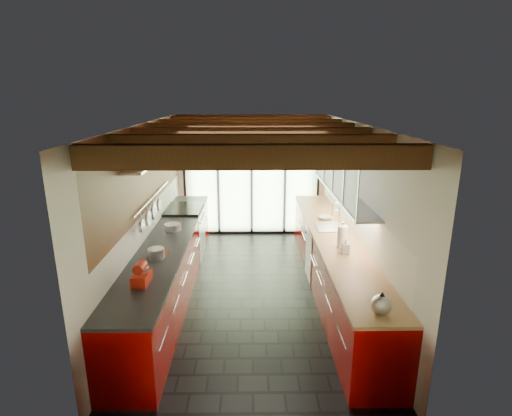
% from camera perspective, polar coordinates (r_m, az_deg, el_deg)
% --- Properties ---
extents(ground, '(5.50, 5.50, 0.00)m').
position_cam_1_polar(ground, '(6.50, -0.54, -11.65)').
color(ground, black).
rests_on(ground, ground).
extents(room_shell, '(5.50, 5.50, 5.50)m').
position_cam_1_polar(room_shell, '(5.91, -0.59, 2.69)').
color(room_shell, silver).
rests_on(room_shell, ground).
extents(ceiling_beams, '(3.14, 5.06, 4.90)m').
position_cam_1_polar(ceiling_beams, '(6.16, -0.62, 10.85)').
color(ceiling_beams, '#593316').
rests_on(ceiling_beams, ground).
extents(glass_door, '(2.95, 0.10, 2.90)m').
position_cam_1_polar(glass_door, '(8.55, -0.65, 6.88)').
color(glass_door, '#C6EAAD').
rests_on(glass_door, ground).
extents(left_counter, '(0.68, 5.00, 0.92)m').
position_cam_1_polar(left_counter, '(6.42, -12.12, -7.82)').
color(left_counter, '#920402').
rests_on(left_counter, ground).
extents(range_stove, '(0.66, 0.90, 0.97)m').
position_cam_1_polar(range_stove, '(7.74, -10.09, -3.44)').
color(range_stove, silver).
rests_on(range_stove, ground).
extents(right_counter, '(0.68, 5.00, 0.92)m').
position_cam_1_polar(right_counter, '(6.43, 10.98, -7.73)').
color(right_counter, '#920402').
rests_on(right_counter, ground).
extents(sink_assembly, '(0.45, 0.52, 0.43)m').
position_cam_1_polar(sink_assembly, '(6.62, 10.65, -2.37)').
color(sink_assembly, silver).
rests_on(sink_assembly, right_counter).
extents(upper_cabinets_right, '(0.34, 3.00, 3.00)m').
position_cam_1_polar(upper_cabinets_right, '(6.33, 12.50, 5.02)').
color(upper_cabinets_right, silver).
rests_on(upper_cabinets_right, ground).
extents(left_wall_fixtures, '(0.28, 2.60, 0.96)m').
position_cam_1_polar(left_wall_fixtures, '(6.18, -14.37, 4.92)').
color(left_wall_fixtures, silver).
rests_on(left_wall_fixtures, ground).
extents(stand_mixer, '(0.19, 0.31, 0.27)m').
position_cam_1_polar(stand_mixer, '(4.80, -16.03, -9.11)').
color(stand_mixer, red).
rests_on(stand_mixer, left_counter).
extents(pot_large, '(0.28, 0.28, 0.14)m').
position_cam_1_polar(pot_large, '(5.45, -14.09, -6.31)').
color(pot_large, silver).
rests_on(pot_large, left_counter).
extents(pot_small, '(0.27, 0.27, 0.10)m').
position_cam_1_polar(pot_small, '(6.51, -11.84, -2.66)').
color(pot_small, silver).
rests_on(pot_small, left_counter).
extents(cutting_board, '(0.23, 0.31, 0.03)m').
position_cam_1_polar(cutting_board, '(5.58, -13.79, -6.41)').
color(cutting_board, brown).
rests_on(cutting_board, left_counter).
extents(kettle, '(0.23, 0.26, 0.24)m').
position_cam_1_polar(kettle, '(4.23, 17.49, -12.87)').
color(kettle, silver).
rests_on(kettle, right_counter).
extents(paper_towel, '(0.18, 0.18, 0.37)m').
position_cam_1_polar(paper_towel, '(5.76, 12.22, -4.04)').
color(paper_towel, white).
rests_on(paper_towel, right_counter).
extents(soap_bottle, '(0.10, 0.10, 0.22)m').
position_cam_1_polar(soap_bottle, '(5.57, 12.70, -5.31)').
color(soap_bottle, silver).
rests_on(soap_bottle, right_counter).
extents(bowl, '(0.26, 0.26, 0.06)m').
position_cam_1_polar(bowl, '(7.02, 9.84, -1.37)').
color(bowl, silver).
rests_on(bowl, right_counter).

